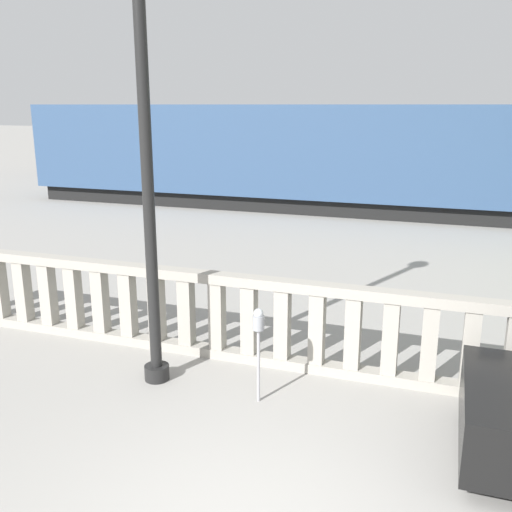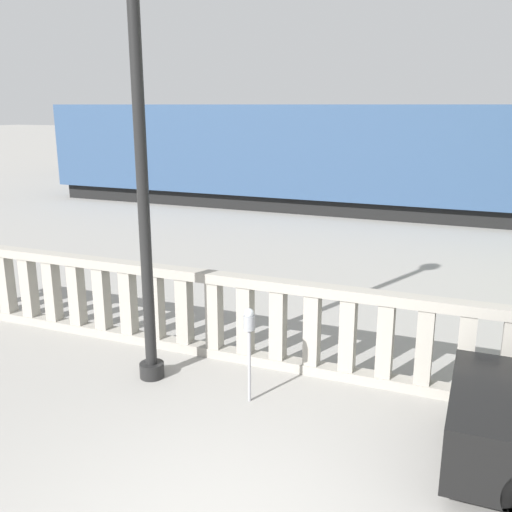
{
  "view_description": "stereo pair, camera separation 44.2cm",
  "coord_description": "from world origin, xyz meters",
  "px_view_note": "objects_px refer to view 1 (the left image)",
  "views": [
    {
      "loc": [
        1.34,
        -3.7,
        3.58
      ],
      "look_at": [
        -1.47,
        4.4,
        1.3
      ],
      "focal_mm": 40.0,
      "sensor_mm": 36.0,
      "label": 1
    },
    {
      "loc": [
        1.76,
        -3.55,
        3.58
      ],
      "look_at": [
        -1.47,
        4.4,
        1.3
      ],
      "focal_mm": 40.0,
      "sensor_mm": 36.0,
      "label": 2
    }
  ],
  "objects_px": {
    "lamppost": "(145,132)",
    "parking_meter": "(258,330)",
    "train_far": "(304,143)",
    "train_near": "(315,156)"
  },
  "relations": [
    {
      "from": "lamppost",
      "to": "parking_meter",
      "type": "xyz_separation_m",
      "value": [
        1.48,
        -0.1,
        -2.32
      ]
    },
    {
      "from": "lamppost",
      "to": "train_far",
      "type": "height_order",
      "value": "lamppost"
    },
    {
      "from": "parking_meter",
      "to": "train_near",
      "type": "relative_size",
      "value": 0.06
    },
    {
      "from": "lamppost",
      "to": "train_near",
      "type": "xyz_separation_m",
      "value": [
        -1.0,
        13.1,
        -1.37
      ]
    },
    {
      "from": "train_far",
      "to": "parking_meter",
      "type": "bearing_deg",
      "value": -77.01
    },
    {
      "from": "parking_meter",
      "to": "train_far",
      "type": "height_order",
      "value": "train_far"
    },
    {
      "from": "lamppost",
      "to": "train_near",
      "type": "height_order",
      "value": "lamppost"
    },
    {
      "from": "train_near",
      "to": "train_far",
      "type": "xyz_separation_m",
      "value": [
        -2.16,
        6.91,
        -0.02
      ]
    },
    {
      "from": "parking_meter",
      "to": "train_near",
      "type": "bearing_deg",
      "value": 100.64
    },
    {
      "from": "lamppost",
      "to": "train_far",
      "type": "relative_size",
      "value": 0.23
    }
  ]
}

